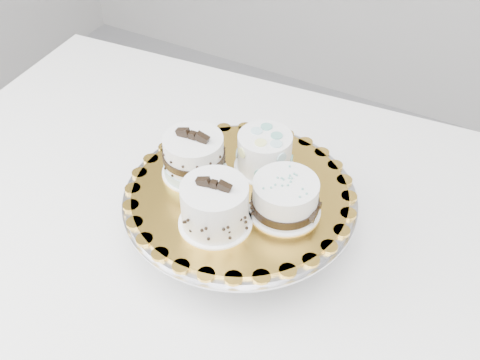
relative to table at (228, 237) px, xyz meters
The scene contains 7 objects.
table is the anchor object (origin of this frame).
cake_stand 0.16m from the table, 42.57° to the right, with size 0.38×0.38×0.10m.
cake_board 0.19m from the table, 42.57° to the right, with size 0.35×0.35×0.01m, color orange.
cake_swirl 0.25m from the table, 67.63° to the right, with size 0.11×0.11×0.09m.
cake_banded 0.22m from the table, 131.66° to the right, with size 0.11×0.11×0.09m.
cake_dots 0.22m from the table, 24.02° to the left, with size 0.11×0.11×0.07m.
cake_ribbon 0.25m from the table, 21.17° to the right, with size 0.12×0.11×0.06m.
Camera 1 is at (0.29, -0.47, 1.51)m, focal length 45.00 mm.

